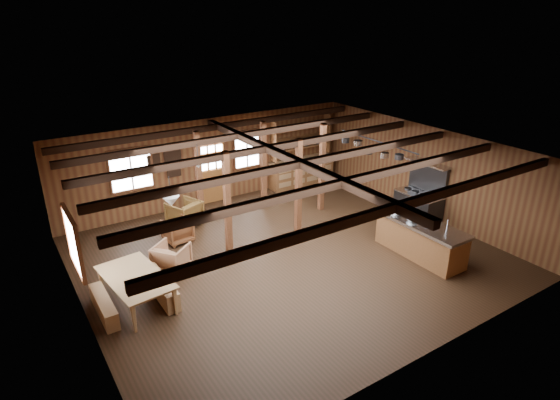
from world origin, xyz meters
The scene contains 22 objects.
room centered at (0.00, 0.00, 1.40)m, with size 10.04×9.04×2.84m.
ceiling_joists centered at (0.00, 0.18, 2.68)m, with size 9.80×8.82×0.18m.
timber_posts centered at (0.52, 2.08, 1.40)m, with size 3.95×2.35×2.80m.
back_door centered at (0.00, 4.45, 0.88)m, with size 1.02×0.08×2.15m.
window_back_left centered at (-2.60, 4.46, 1.60)m, with size 1.32×0.06×1.32m.
window_back_right centered at (1.30, 4.46, 1.60)m, with size 1.02×0.06×1.32m.
window_left centered at (-4.96, 0.50, 1.60)m, with size 0.14×1.24×1.32m.
notice_boards centered at (-1.50, 4.46, 1.64)m, with size 1.08×0.03×0.90m.
back_counter centered at (3.40, 4.20, 0.60)m, with size 2.55×0.60×2.45m.
pendant_lamps centered at (-2.25, 1.00, 2.25)m, with size 1.86×2.36×0.66m.
pot_rack centered at (3.21, 0.34, 2.28)m, with size 0.40×3.00×0.43m.
kitchen_island centered at (2.92, -1.80, 0.48)m, with size 0.89×2.50×1.20m.
step_stool centered at (2.96, -0.80, 0.17)m, with size 0.39×0.27×0.34m, color #9B7146.
commercial_range centered at (4.65, -0.22, 0.59)m, with size 0.77×1.45×1.79m.
dining_table centered at (-3.90, 0.06, 0.35)m, with size 1.97×1.10×0.69m, color #997145.
bench_wall centered at (-4.65, 0.06, 0.20)m, with size 0.27×1.44×0.40m, color #9B7146.
bench_aisle centered at (-3.40, 0.06, 0.22)m, with size 0.30×1.60×0.44m, color #9B7146.
armchair_a centered at (-1.53, 3.23, 0.39)m, with size 0.83×0.85×0.78m, color brown.
armchair_b centered at (-2.09, 2.38, 0.33)m, with size 0.70×0.72×0.65m, color brown.
armchair_c centered at (-2.79, 1.00, 0.35)m, with size 0.75×0.77×0.70m, color #9A6746.
counter_pot centered at (3.01, -0.82, 1.04)m, with size 0.32×0.32×0.19m, color #B6B9BE.
bowl centered at (2.74, -1.59, 0.97)m, with size 0.27×0.27×0.07m, color silver.
Camera 1 is at (-6.02, -8.87, 6.05)m, focal length 30.00 mm.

